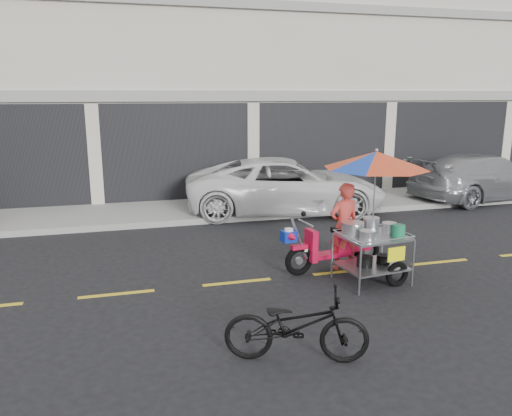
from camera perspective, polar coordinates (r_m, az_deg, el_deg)
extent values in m
plane|color=black|center=(9.30, 10.02, -7.18)|extent=(90.00, 90.00, 0.00)
cube|color=gray|center=(14.24, 0.67, 0.42)|extent=(45.00, 3.00, 0.15)
cube|color=beige|center=(18.78, -3.61, 15.48)|extent=(36.00, 8.00, 8.00)
cube|color=black|center=(14.93, -0.33, 6.36)|extent=(35.28, 0.06, 2.90)
cube|color=gray|center=(14.82, -0.32, 12.70)|extent=(36.00, 0.12, 0.30)
cube|color=gray|center=(15.01, -0.34, 22.29)|extent=(36.00, 0.12, 0.25)
cube|color=gold|center=(9.29, 10.02, -7.16)|extent=(42.00, 0.10, 0.01)
imported|color=white|center=(13.49, 3.42, 2.57)|extent=(5.70, 3.42, 1.48)
imported|color=#A0A4A8|center=(16.59, 24.55, 3.23)|extent=(5.06, 2.67, 1.40)
imported|color=black|center=(6.16, 4.63, -13.24)|extent=(1.84, 1.14, 0.91)
torus|color=black|center=(8.95, 4.94, -6.02)|extent=(0.55, 0.17, 0.54)
torus|color=black|center=(9.66, 12.53, -4.85)|extent=(0.55, 0.17, 0.54)
cylinder|color=#9EA0A5|center=(8.95, 4.94, -6.02)|extent=(0.14, 0.07, 0.13)
cylinder|color=#9EA0A5|center=(9.66, 12.53, -4.85)|extent=(0.14, 0.07, 0.13)
cube|color=red|center=(8.87, 4.97, -4.45)|extent=(0.32, 0.15, 0.08)
cylinder|color=#9EA0A5|center=(8.83, 4.99, -3.57)|extent=(0.35, 0.09, 0.77)
cube|color=red|center=(8.97, 6.32, -4.27)|extent=(0.15, 0.34, 0.57)
cube|color=red|center=(9.25, 8.64, -5.24)|extent=(0.79, 0.36, 0.08)
cube|color=red|center=(9.40, 10.93, -3.63)|extent=(0.74, 0.33, 0.38)
cube|color=black|center=(9.29, 10.50, -2.40)|extent=(0.64, 0.30, 0.10)
cylinder|color=#9EA0A5|center=(8.80, 5.68, -1.70)|extent=(0.10, 0.52, 0.03)
sphere|color=black|center=(8.96, 5.46, -0.67)|extent=(0.10, 0.10, 0.10)
cylinder|color=white|center=(8.94, 5.61, -4.77)|extent=(0.13, 0.13, 0.05)
cube|color=#0B2498|center=(8.71, 3.77, -3.24)|extent=(0.27, 0.24, 0.19)
cylinder|color=white|center=(8.68, 3.78, -2.52)|extent=(0.17, 0.17, 0.05)
cone|color=red|center=(8.57, 4.24, -3.40)|extent=(0.20, 0.23, 0.17)
torus|color=black|center=(8.77, 15.83, -7.29)|extent=(0.45, 0.15, 0.44)
cylinder|color=#9EA0A5|center=(8.17, 11.80, -7.11)|extent=(0.04, 0.04, 0.81)
cylinder|color=#9EA0A5|center=(8.85, 8.70, -5.40)|extent=(0.04, 0.04, 0.81)
cylinder|color=#9EA0A5|center=(8.78, 17.52, -6.03)|extent=(0.04, 0.04, 0.81)
cylinder|color=#9EA0A5|center=(9.41, 14.21, -4.53)|extent=(0.04, 0.04, 0.81)
cube|color=#9EA0A5|center=(8.83, 13.05, -6.46)|extent=(1.15, 0.98, 0.03)
cube|color=#9EA0A5|center=(8.67, 13.23, -3.19)|extent=(1.15, 0.98, 0.04)
cylinder|color=#9EA0A5|center=(8.32, 14.95, -3.56)|extent=(1.04, 0.15, 0.02)
cylinder|color=#9EA0A5|center=(8.99, 11.67, -2.15)|extent=(1.04, 0.15, 0.02)
cylinder|color=#9EA0A5|center=(8.37, 10.31, -3.23)|extent=(0.13, 0.85, 0.02)
cylinder|color=#9EA0A5|center=(8.96, 15.99, -2.45)|extent=(0.13, 0.85, 0.02)
cylinder|color=#9EA0A5|center=(9.16, 11.51, -5.67)|extent=(0.13, 0.71, 0.04)
cylinder|color=#9EA0A5|center=(9.02, 11.64, -2.80)|extent=(0.13, 0.71, 0.04)
cube|color=#FFFE0A|center=(8.46, 15.75, -5.10)|extent=(0.33, 0.06, 0.24)
cylinder|color=#B7B7BC|center=(8.63, 10.99, -2.35)|extent=(0.42, 0.42, 0.19)
cylinder|color=#B7B7BC|center=(8.85, 13.00, -1.92)|extent=(0.31, 0.31, 0.24)
cylinder|color=#B7B7BC|center=(8.89, 14.99, -2.24)|extent=(0.28, 0.28, 0.16)
cylinder|color=#B7B7BC|center=(8.38, 12.60, -3.11)|extent=(0.29, 0.29, 0.14)
cylinder|color=#187C4D|center=(8.65, 15.99, -2.54)|extent=(0.23, 0.23, 0.21)
cylinder|color=black|center=(8.71, 12.31, -5.98)|extent=(0.30, 0.30, 0.17)
cylinder|color=black|center=(8.93, 14.34, -5.69)|extent=(0.26, 0.26, 0.15)
cylinder|color=#9EA0A5|center=(8.60, 13.37, 1.58)|extent=(0.03, 0.03, 1.43)
sphere|color=#9EA0A5|center=(8.49, 13.63, 6.44)|extent=(0.06, 0.06, 0.06)
imported|color=#D43F36|center=(9.22, 10.01, -2.08)|extent=(0.63, 0.46, 1.62)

